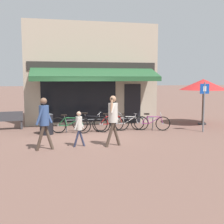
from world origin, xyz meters
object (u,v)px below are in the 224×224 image
Objects in this scene: bicycle_black at (91,123)px; park_bench at (5,120)px; pedestrian_child at (79,125)px; cafe_parasol at (203,85)px; pedestrian_adult at (113,115)px; pedestrian_second_adult at (44,118)px; parking_sign at (204,102)px; bicycle_silver at (127,123)px; litter_bin at (46,123)px; bicycle_red at (111,123)px; bicycle_purple at (152,123)px; bicycle_green at (71,125)px.

park_bench is (-3.83, 1.41, 0.07)m from bicycle_black.
cafe_parasol is (6.78, 3.42, 1.30)m from pedestrian_child.
pedestrian_adult reaches higher than pedestrian_second_adult.
bicycle_black is 0.75× the size of parking_sign.
bicycle_black is 4.08m from park_bench.
bicycle_black is 0.92× the size of pedestrian_adult.
pedestrian_second_adult is at bearing 18.64° from pedestrian_child.
bicycle_silver is 1.68× the size of litter_bin.
litter_bin is (-1.14, 2.50, -0.29)m from pedestrian_child.
bicycle_black is at bearing 174.80° from bicycle_red.
cafe_parasol is 1.50× the size of park_bench.
litter_bin is (-3.66, -0.20, 0.14)m from bicycle_silver.
pedestrian_second_adult is 4.67m from park_bench.
bicycle_purple is at bearing 21.16° from bicycle_black.
litter_bin is 0.60× the size of park_bench.
parking_sign is (4.95, -1.05, 0.97)m from bicycle_black.
cafe_parasol is (7.92, 0.91, 1.59)m from litter_bin.
bicycle_black is 1.94m from litter_bin.
cafe_parasol reaches higher than pedestrian_adult.
parking_sign is at bearing -118.97° from cafe_parasol.
bicycle_silver is at bearing -17.55° from park_bench.
bicycle_black is at bearing 168.00° from parking_sign.
cafe_parasol reaches higher than bicycle_purple.
bicycle_green is at bearing -79.31° from pedestrian_child.
bicycle_red is 4.08m from pedestrian_second_adult.
bicycle_red is 0.71× the size of cafe_parasol.
litter_bin is at bearing -150.78° from bicycle_black.
bicycle_green is at bearing -1.00° from litter_bin.
bicycle_purple is 0.91× the size of pedestrian_second_adult.
cafe_parasol is (3.18, 1.07, 1.72)m from bicycle_purple.
pedestrian_second_adult reaches higher than bicycle_silver.
park_bench is (-9.81, 0.59, -1.62)m from cafe_parasol.
pedestrian_second_adult is at bearing -155.40° from cafe_parasol.
cafe_parasol reaches higher than bicycle_silver.
bicycle_green is 0.99× the size of pedestrian_second_adult.
bicycle_red reaches higher than bicycle_silver.
pedestrian_adult is 1.25m from pedestrian_child.
pedestrian_adult is at bearing -49.20° from litter_bin.
pedestrian_child is (-1.71, -2.57, 0.40)m from bicycle_red.
bicycle_black is 1.71× the size of litter_bin.
parking_sign reaches higher than bicycle_silver.
bicycle_purple is at bearing -138.99° from pedestrian_child.
cafe_parasol reaches higher than pedestrian_child.
bicycle_purple is 2.50m from parking_sign.
pedestrian_child reaches higher than bicycle_red.
pedestrian_second_adult reaches higher than litter_bin.
pedestrian_child reaches higher than bicycle_black.
pedestrian_child is 2.77m from litter_bin.
litter_bin is at bearing 178.15° from bicycle_red.
bicycle_purple is at bearing -16.37° from bicycle_silver.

